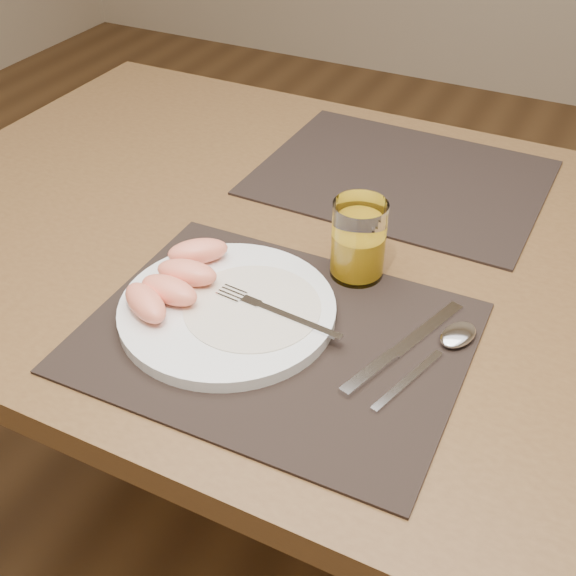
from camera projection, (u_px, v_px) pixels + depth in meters
The scene contains 11 objects.
ground at pixel (321, 543), 1.49m from camera, with size 5.00×5.00×0.00m, color #55381D.
table at pixel (334, 289), 1.08m from camera, with size 1.40×0.90×0.75m.
placemat_near at pixel (275, 337), 0.87m from camera, with size 0.45×0.35×0.00m, color black.
placemat_far at pixel (401, 177), 1.18m from camera, with size 0.45×0.35×0.00m, color black.
plate at pixel (227, 310), 0.90m from camera, with size 0.27×0.27×0.02m, color white.
plate_dressing at pixel (252, 307), 0.89m from camera, with size 0.17×0.17×0.00m.
fork at pixel (267, 308), 0.88m from camera, with size 0.18×0.03×0.00m.
knife at pixel (394, 354), 0.84m from camera, with size 0.08×0.21×0.01m.
spoon at pixel (451, 341), 0.85m from camera, with size 0.08×0.19×0.01m.
juice_glass at pixel (358, 243), 0.94m from camera, with size 0.07×0.07×0.11m.
grapefruit_wedges at pixel (176, 278), 0.91m from camera, with size 0.10×0.20×0.03m.
Camera 1 is at (0.32, -0.80, 1.33)m, focal length 45.00 mm.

